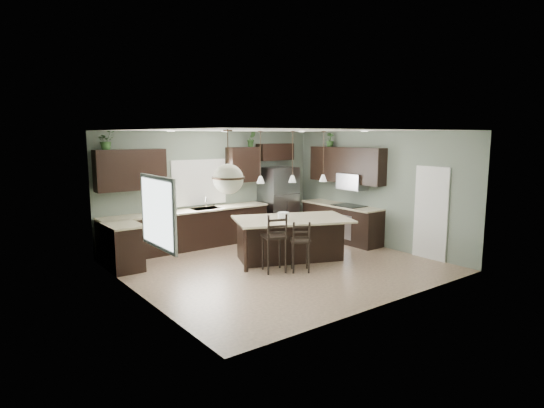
% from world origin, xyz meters
% --- Properties ---
extents(ground, '(6.00, 6.00, 0.00)m').
position_xyz_m(ground, '(0.00, 0.00, 0.00)').
color(ground, '#9E8466').
rests_on(ground, ground).
extents(pantry_door, '(0.04, 0.82, 2.04)m').
position_xyz_m(pantry_door, '(2.98, -1.55, 1.02)').
color(pantry_door, white).
rests_on(pantry_door, ground).
extents(window_back, '(1.35, 0.02, 1.00)m').
position_xyz_m(window_back, '(-0.40, 2.73, 1.55)').
color(window_back, white).
rests_on(window_back, room_shell).
extents(window_left, '(0.02, 1.10, 1.00)m').
position_xyz_m(window_left, '(-2.98, -0.80, 1.55)').
color(window_left, white).
rests_on(window_left, room_shell).
extents(left_return_cabs, '(0.60, 0.90, 0.90)m').
position_xyz_m(left_return_cabs, '(-2.70, 1.70, 0.45)').
color(left_return_cabs, black).
rests_on(left_return_cabs, ground).
extents(left_return_countertop, '(0.66, 0.96, 0.04)m').
position_xyz_m(left_return_countertop, '(-2.68, 1.70, 0.92)').
color(left_return_countertop, beige).
rests_on(left_return_countertop, left_return_cabs).
extents(back_lower_cabs, '(4.20, 0.60, 0.90)m').
position_xyz_m(back_lower_cabs, '(-0.85, 2.45, 0.45)').
color(back_lower_cabs, black).
rests_on(back_lower_cabs, ground).
extents(back_countertop, '(4.20, 0.66, 0.04)m').
position_xyz_m(back_countertop, '(-0.85, 2.43, 0.92)').
color(back_countertop, beige).
rests_on(back_countertop, back_lower_cabs).
extents(sink_inset, '(0.70, 0.45, 0.01)m').
position_xyz_m(sink_inset, '(-0.40, 2.43, 0.94)').
color(sink_inset, gray).
rests_on(sink_inset, back_countertop).
extents(faucet, '(0.02, 0.02, 0.28)m').
position_xyz_m(faucet, '(-0.40, 2.40, 1.08)').
color(faucet, silver).
rests_on(faucet, back_countertop).
extents(back_upper_left, '(1.55, 0.34, 0.90)m').
position_xyz_m(back_upper_left, '(-2.15, 2.58, 1.95)').
color(back_upper_left, black).
rests_on(back_upper_left, room_shell).
extents(back_upper_right, '(0.85, 0.34, 0.90)m').
position_xyz_m(back_upper_right, '(0.80, 2.58, 1.95)').
color(back_upper_right, black).
rests_on(back_upper_right, room_shell).
extents(fridge_header, '(1.05, 0.34, 0.45)m').
position_xyz_m(fridge_header, '(1.85, 2.58, 2.25)').
color(fridge_header, black).
rests_on(fridge_header, room_shell).
extents(right_lower_cabs, '(0.60, 2.35, 0.90)m').
position_xyz_m(right_lower_cabs, '(2.70, 0.87, 0.45)').
color(right_lower_cabs, black).
rests_on(right_lower_cabs, ground).
extents(right_countertop, '(0.66, 2.35, 0.04)m').
position_xyz_m(right_countertop, '(2.68, 0.87, 0.92)').
color(right_countertop, beige).
rests_on(right_countertop, right_lower_cabs).
extents(cooktop, '(0.58, 0.75, 0.02)m').
position_xyz_m(cooktop, '(2.68, 0.60, 0.94)').
color(cooktop, black).
rests_on(cooktop, right_countertop).
extents(wall_oven_front, '(0.01, 0.72, 0.60)m').
position_xyz_m(wall_oven_front, '(2.40, 0.60, 0.45)').
color(wall_oven_front, gray).
rests_on(wall_oven_front, right_lower_cabs).
extents(right_upper_cabs, '(0.34, 2.35, 0.90)m').
position_xyz_m(right_upper_cabs, '(2.83, 0.87, 1.95)').
color(right_upper_cabs, black).
rests_on(right_upper_cabs, room_shell).
extents(microwave, '(0.40, 0.75, 0.40)m').
position_xyz_m(microwave, '(2.78, 0.60, 1.55)').
color(microwave, gray).
rests_on(microwave, right_upper_cabs).
extents(refrigerator, '(0.90, 0.74, 1.85)m').
position_xyz_m(refrigerator, '(1.80, 2.37, 0.93)').
color(refrigerator, gray).
rests_on(refrigerator, ground).
extents(kitchen_island, '(2.79, 2.21, 0.92)m').
position_xyz_m(kitchen_island, '(0.50, 0.20, 0.46)').
color(kitchen_island, black).
rests_on(kitchen_island, ground).
extents(serving_dish, '(0.24, 0.24, 0.14)m').
position_xyz_m(serving_dish, '(0.31, 0.28, 0.99)').
color(serving_dish, white).
rests_on(serving_dish, kitchen_island).
extents(bar_stool_left, '(0.56, 0.56, 1.19)m').
position_xyz_m(bar_stool_left, '(-0.34, -0.26, 0.60)').
color(bar_stool_left, black).
rests_on(bar_stool_left, ground).
extents(bar_stool_center, '(0.54, 0.54, 1.04)m').
position_xyz_m(bar_stool_center, '(0.09, -0.56, 0.52)').
color(bar_stool_center, black).
rests_on(bar_stool_center, ground).
extents(pendant_left, '(0.17, 0.17, 1.10)m').
position_xyz_m(pendant_left, '(-0.15, 0.47, 2.25)').
color(pendant_left, white).
rests_on(pendant_left, room_shell).
extents(pendant_center, '(0.17, 0.17, 1.10)m').
position_xyz_m(pendant_center, '(0.50, 0.20, 2.25)').
color(pendant_center, white).
rests_on(pendant_center, room_shell).
extents(pendant_right, '(0.17, 0.17, 1.10)m').
position_xyz_m(pendant_right, '(1.15, -0.06, 2.25)').
color(pendant_right, white).
rests_on(pendant_right, room_shell).
extents(chandelier, '(0.50, 0.50, 0.98)m').
position_xyz_m(chandelier, '(-2.06, -1.36, 2.31)').
color(chandelier, beige).
rests_on(chandelier, room_shell).
extents(plant_back_left, '(0.40, 0.36, 0.40)m').
position_xyz_m(plant_back_left, '(-2.66, 2.55, 2.60)').
color(plant_back_left, '#274A20').
rests_on(plant_back_left, back_upper_left).
extents(plant_back_right, '(0.27, 0.24, 0.42)m').
position_xyz_m(plant_back_right, '(1.05, 2.55, 2.61)').
color(plant_back_right, '#2C5123').
rests_on(plant_back_right, back_upper_right).
extents(plant_right_wall, '(0.26, 0.26, 0.37)m').
position_xyz_m(plant_right_wall, '(2.80, 1.45, 2.58)').
color(plant_right_wall, '#2B4E22').
rests_on(plant_right_wall, right_upper_cabs).
extents(room_shell, '(6.00, 6.00, 6.00)m').
position_xyz_m(room_shell, '(0.00, 0.00, 1.70)').
color(room_shell, slate).
rests_on(room_shell, ground).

